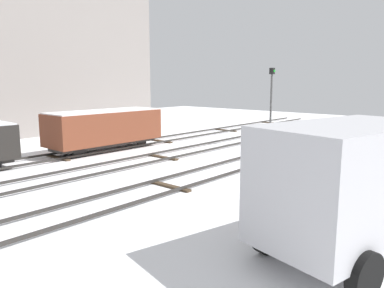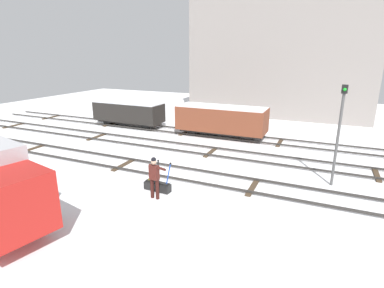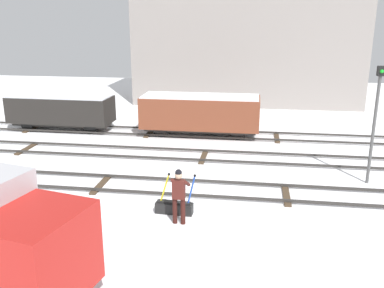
# 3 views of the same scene
# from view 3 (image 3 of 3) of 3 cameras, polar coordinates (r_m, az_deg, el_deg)

# --- Properties ---
(ground_plane) EXTENTS (60.00, 60.00, 0.00)m
(ground_plane) POSITION_cam_3_polar(r_m,az_deg,el_deg) (15.99, -0.15, -6.28)
(ground_plane) COLOR white
(track_main_line) EXTENTS (44.00, 1.94, 0.18)m
(track_main_line) POSITION_cam_3_polar(r_m,az_deg,el_deg) (15.95, -0.15, -5.93)
(track_main_line) COLOR #2D2B28
(track_main_line) RESTS_ON ground_plane
(track_siding_near) EXTENTS (44.00, 1.94, 0.18)m
(track_siding_near) POSITION_cam_3_polar(r_m,az_deg,el_deg) (19.62, 1.57, -1.55)
(track_siding_near) COLOR #2D2B28
(track_siding_near) RESTS_ON ground_plane
(track_siding_far) EXTENTS (44.00, 1.94, 0.18)m
(track_siding_far) POSITION_cam_3_polar(r_m,az_deg,el_deg) (23.28, 2.70, 1.35)
(track_siding_far) COLOR #2D2B28
(track_siding_far) RESTS_ON ground_plane
(switch_lever_frame) EXTENTS (1.37, 0.44, 1.45)m
(switch_lever_frame) POSITION_cam_3_polar(r_m,az_deg,el_deg) (14.14, -2.39, -8.38)
(switch_lever_frame) COLOR black
(switch_lever_frame) RESTS_ON ground_plane
(rail_worker) EXTENTS (0.56, 0.65, 1.81)m
(rail_worker) POSITION_cam_3_polar(r_m,az_deg,el_deg) (13.17, -1.77, -6.58)
(rail_worker) COLOR #351511
(rail_worker) RESTS_ON ground_plane
(signal_post) EXTENTS (0.24, 0.32, 4.55)m
(signal_post) POSITION_cam_3_polar(r_m,az_deg,el_deg) (17.31, 23.49, 3.61)
(signal_post) COLOR #4C4C4C
(signal_post) RESTS_ON ground_plane
(apartment_building) EXTENTS (16.91, 5.87, 11.61)m
(apartment_building) POSITION_cam_3_polar(r_m,az_deg,el_deg) (32.99, 7.58, 15.74)
(apartment_building) COLOR gray
(apartment_building) RESTS_ON ground_plane
(freight_car_far_end) EXTENTS (6.39, 2.24, 2.22)m
(freight_car_far_end) POSITION_cam_3_polar(r_m,az_deg,el_deg) (23.07, 1.12, 4.26)
(freight_car_far_end) COLOR #2D2B28
(freight_car_far_end) RESTS_ON ground_plane
(freight_car_back_track) EXTENTS (5.91, 2.02, 2.02)m
(freight_car_back_track) POSITION_cam_3_polar(r_m,az_deg,el_deg) (25.37, -17.25, 4.41)
(freight_car_back_track) COLOR #2D2B28
(freight_car_back_track) RESTS_ON ground_plane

